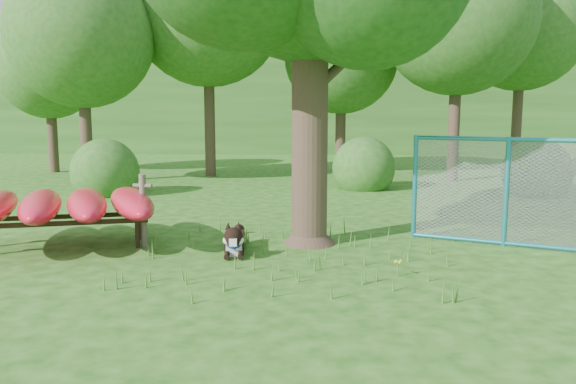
{
  "coord_description": "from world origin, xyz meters",
  "views": [
    {
      "loc": [
        0.6,
        -7.14,
        2.19
      ],
      "look_at": [
        0.2,
        1.2,
        1.0
      ],
      "focal_mm": 35.0,
      "sensor_mm": 36.0,
      "label": 1
    }
  ],
  "objects": [
    {
      "name": "fence_section",
      "position": [
        3.72,
        2.07,
        0.9
      ],
      "size": [
        2.86,
        1.28,
        3.0
      ],
      "rotation": [
        0.0,
        0.0,
        -0.4
      ],
      "color": "teal",
      "rests_on": "ground"
    },
    {
      "name": "bg_tree_a",
      "position": [
        -6.5,
        10.0,
        4.48
      ],
      "size": [
        4.4,
        4.4,
        6.7
      ],
      "color": "#3B2A20",
      "rests_on": "ground"
    },
    {
      "name": "husky_dog",
      "position": [
        -0.65,
        1.38,
        0.2
      ],
      "size": [
        0.4,
        1.28,
        0.57
      ],
      "rotation": [
        0.0,
        0.0,
        0.1
      ],
      "color": "black",
      "rests_on": "ground"
    },
    {
      "name": "bg_tree_f",
      "position": [
        -9.0,
        13.0,
        3.73
      ],
      "size": [
        3.6,
        3.6,
        5.55
      ],
      "color": "#3B2A20",
      "rests_on": "ground"
    },
    {
      "name": "ground",
      "position": [
        0.0,
        0.0,
        0.0
      ],
      "size": [
        80.0,
        80.0,
        0.0
      ],
      "primitive_type": "plane",
      "color": "#1E5410",
      "rests_on": "ground"
    },
    {
      "name": "shrub_mid",
      "position": [
        2.0,
        9.0,
        0.0
      ],
      "size": [
        1.8,
        1.8,
        1.8
      ],
      "primitive_type": "sphere",
      "color": "#285C1D",
      "rests_on": "ground"
    },
    {
      "name": "wooden_post",
      "position": [
        -2.18,
        1.73,
        0.63
      ],
      "size": [
        0.33,
        0.13,
        1.2
      ],
      "rotation": [
        0.0,
        0.0,
        -0.17
      ],
      "color": "brown",
      "rests_on": "ground"
    },
    {
      "name": "shrub_right",
      "position": [
        6.5,
        8.0,
        0.0
      ],
      "size": [
        1.8,
        1.8,
        1.8
      ],
      "primitive_type": "sphere",
      "color": "#285C1D",
      "rests_on": "ground"
    },
    {
      "name": "bg_tree_e",
      "position": [
        8.0,
        14.0,
        5.23
      ],
      "size": [
        4.6,
        4.6,
        7.55
      ],
      "color": "#3B2A20",
      "rests_on": "ground"
    },
    {
      "name": "shrub_left",
      "position": [
        -5.0,
        7.5,
        0.0
      ],
      "size": [
        1.8,
        1.8,
        1.8
      ],
      "primitive_type": "sphere",
      "color": "#285C1D",
      "rests_on": "ground"
    },
    {
      "name": "bg_tree_d",
      "position": [
        5.0,
        11.0,
        5.08
      ],
      "size": [
        4.8,
        4.8,
        7.5
      ],
      "color": "#3B2A20",
      "rests_on": "ground"
    },
    {
      "name": "bg_tree_c",
      "position": [
        1.5,
        13.0,
        4.11
      ],
      "size": [
        4.0,
        4.0,
        6.12
      ],
      "color": "#3B2A20",
      "rests_on": "ground"
    },
    {
      "name": "wooded_hillside",
      "position": [
        0.0,
        28.0,
        3.0
      ],
      "size": [
        80.0,
        12.0,
        6.0
      ],
      "primitive_type": "cube",
      "color": "#285C1D",
      "rests_on": "ground"
    },
    {
      "name": "wildflower_clump",
      "position": [
        1.72,
        0.23,
        0.19
      ],
      "size": [
        0.11,
        0.1,
        0.23
      ],
      "rotation": [
        0.0,
        0.0,
        -0.11
      ],
      "color": "#497F29",
      "rests_on": "ground"
    },
    {
      "name": "kayak_rack",
      "position": [
        -3.45,
        1.63,
        0.7
      ],
      "size": [
        3.62,
        3.24,
        0.91
      ],
      "rotation": [
        0.0,
        0.0,
        0.27
      ],
      "color": "black",
      "rests_on": "ground"
    },
    {
      "name": "bg_tree_b",
      "position": [
        -3.0,
        12.0,
        5.61
      ],
      "size": [
        5.2,
        5.2,
        8.22
      ],
      "color": "#3B2A20",
      "rests_on": "ground"
    }
  ]
}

